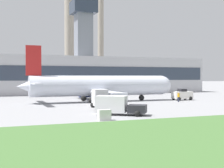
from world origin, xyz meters
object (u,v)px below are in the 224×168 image
Objects in this scene: baggage_truck at (117,105)px; fuel_truck at (101,99)px; ground_crew_person at (179,97)px; pushback_tug at (182,95)px; airplane at (99,86)px.

fuel_truck is at bearing 84.60° from baggage_truck.
pushback_tug is at bearing 48.17° from ground_crew_person.
pushback_tug is at bearing -6.66° from airplane.
airplane is 11.20m from fuel_truck.
airplane is at bearing 77.82° from baggage_truck.
pushback_tug is at bearing 39.89° from baggage_truck.
fuel_truck is at bearing -161.69° from ground_crew_person.
fuel_truck is (-3.28, -10.61, -1.51)m from airplane.
fuel_truck reaches higher than pushback_tug.
airplane is 16.52× the size of ground_crew_person.
airplane reaches higher than fuel_truck.
ground_crew_person is at bearing 38.23° from baggage_truck.
pushback_tug is 0.62× the size of baggage_truck.
ground_crew_person is (-2.93, -3.27, -0.09)m from pushback_tug.
airplane reaches higher than pushback_tug.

